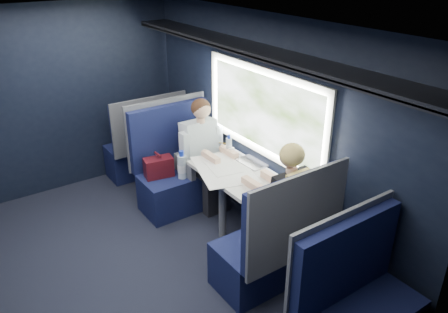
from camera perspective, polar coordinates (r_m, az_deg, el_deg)
ground at (r=4.50m, az=-9.78°, el=-13.91°), size 2.80×4.20×0.01m
room_shell at (r=3.76m, az=-11.11°, el=4.02°), size 3.00×4.40×2.40m
table at (r=4.55m, az=1.38°, el=-2.86°), size 0.62×1.00×0.74m
seat_bay_near at (r=5.23m, az=-5.98°, el=-2.01°), size 1.04×0.62×1.26m
seat_bay_far at (r=4.01m, az=6.64°, el=-11.58°), size 1.04×0.62×1.26m
seat_row_front at (r=5.99m, az=-10.18°, el=1.29°), size 1.04×0.51×1.16m
seat_row_back at (r=3.55m, az=16.86°, el=-18.64°), size 1.04×0.51×1.16m
man at (r=5.08m, az=-2.61°, el=0.98°), size 0.53×0.56×1.32m
woman at (r=4.08m, az=8.00°, el=-5.65°), size 0.53×0.56×1.32m
papers at (r=4.56m, az=-0.04°, el=-1.65°), size 0.73×0.89×0.01m
laptop at (r=4.72m, az=4.47°, el=0.15°), size 0.27×0.35×0.26m
bottle_small at (r=4.87m, az=0.64°, el=1.45°), size 0.07×0.07×0.23m
cup at (r=4.87m, az=0.98°, el=0.68°), size 0.07×0.07×0.08m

